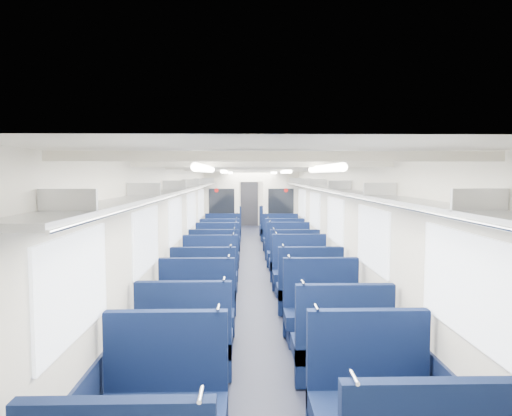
% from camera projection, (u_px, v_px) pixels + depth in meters
% --- Properties ---
extents(floor, '(2.80, 18.00, 0.01)m').
position_uv_depth(floor, '(253.00, 267.00, 10.80)').
color(floor, black).
rests_on(floor, ground).
extents(ceiling, '(2.80, 18.00, 0.01)m').
position_uv_depth(ceiling, '(253.00, 169.00, 10.63)').
color(ceiling, white).
rests_on(ceiling, wall_left).
extents(wall_left, '(0.02, 18.00, 2.35)m').
position_uv_depth(wall_left, '(194.00, 218.00, 10.69)').
color(wall_left, beige).
rests_on(wall_left, floor).
extents(dado_left, '(0.03, 17.90, 0.70)m').
position_uv_depth(dado_left, '(195.00, 253.00, 10.75)').
color(dado_left, '#0F1935').
rests_on(dado_left, floor).
extents(wall_right, '(0.02, 18.00, 2.35)m').
position_uv_depth(wall_right, '(312.00, 218.00, 10.75)').
color(wall_right, beige).
rests_on(wall_right, floor).
extents(dado_right, '(0.03, 17.90, 0.70)m').
position_uv_depth(dado_right, '(311.00, 253.00, 10.81)').
color(dado_right, '#0F1935').
rests_on(dado_right, floor).
extents(wall_far, '(2.80, 0.02, 2.35)m').
position_uv_depth(wall_far, '(249.00, 199.00, 19.69)').
color(wall_far, beige).
rests_on(wall_far, floor).
extents(luggage_rack_left, '(0.36, 17.40, 0.18)m').
position_uv_depth(luggage_rack_left, '(201.00, 185.00, 10.63)').
color(luggage_rack_left, '#B2B5BA').
rests_on(luggage_rack_left, wall_left).
extents(luggage_rack_right, '(0.36, 17.40, 0.18)m').
position_uv_depth(luggage_rack_right, '(304.00, 185.00, 10.69)').
color(luggage_rack_right, '#B2B5BA').
rests_on(luggage_rack_right, wall_right).
extents(windows, '(2.78, 15.60, 0.75)m').
position_uv_depth(windows, '(253.00, 210.00, 10.25)').
color(windows, white).
rests_on(windows, wall_left).
extents(ceiling_fittings, '(2.70, 16.06, 0.11)m').
position_uv_depth(ceiling_fittings, '(253.00, 171.00, 10.38)').
color(ceiling_fittings, beige).
rests_on(ceiling_fittings, ceiling).
extents(end_door, '(0.75, 0.06, 2.00)m').
position_uv_depth(end_door, '(249.00, 203.00, 19.65)').
color(end_door, black).
rests_on(end_door, floor).
extents(bulkhead, '(2.80, 0.10, 2.35)m').
position_uv_depth(bulkhead, '(251.00, 208.00, 13.42)').
color(bulkhead, beige).
rests_on(bulkhead, floor).
extents(seat_2, '(1.01, 0.56, 1.13)m').
position_uv_depth(seat_2, '(164.00, 408.00, 3.60)').
color(seat_2, '#0D1A3F').
rests_on(seat_2, floor).
extents(seat_3, '(1.01, 0.56, 1.13)m').
position_uv_depth(seat_3, '(371.00, 406.00, 3.64)').
color(seat_3, '#0D1A3F').
rests_on(seat_3, floor).
extents(seat_4, '(1.01, 0.56, 1.13)m').
position_uv_depth(seat_4, '(186.00, 346.00, 4.90)').
color(seat_4, '#0D1A3F').
rests_on(seat_4, floor).
extents(seat_5, '(1.01, 0.56, 1.13)m').
position_uv_depth(seat_5, '(341.00, 351.00, 4.78)').
color(seat_5, '#0D1A3F').
rests_on(seat_5, floor).
extents(seat_6, '(1.01, 0.56, 1.13)m').
position_uv_depth(seat_6, '(196.00, 316.00, 5.95)').
color(seat_6, '#0D1A3F').
rests_on(seat_6, floor).
extents(seat_7, '(1.01, 0.56, 1.13)m').
position_uv_depth(seat_7, '(322.00, 316.00, 5.97)').
color(seat_7, '#0D1A3F').
rests_on(seat_7, floor).
extents(seat_8, '(1.01, 0.56, 1.13)m').
position_uv_depth(seat_8, '(204.00, 293.00, 7.13)').
color(seat_8, '#0D1A3F').
rests_on(seat_8, floor).
extents(seat_9, '(1.01, 0.56, 1.13)m').
position_uv_depth(seat_9, '(309.00, 292.00, 7.16)').
color(seat_9, '#0D1A3F').
rests_on(seat_9, floor).
extents(seat_10, '(1.01, 0.56, 1.13)m').
position_uv_depth(seat_10, '(210.00, 277.00, 8.27)').
color(seat_10, '#0D1A3F').
rests_on(seat_10, floor).
extents(seat_11, '(1.01, 0.56, 1.13)m').
position_uv_depth(seat_11, '(300.00, 275.00, 8.38)').
color(seat_11, '#0D1A3F').
rests_on(seat_11, floor).
extents(seat_12, '(1.01, 0.56, 1.13)m').
position_uv_depth(seat_12, '(214.00, 264.00, 9.39)').
color(seat_12, '#0D1A3F').
rests_on(seat_12, floor).
extents(seat_13, '(1.01, 0.56, 1.13)m').
position_uv_depth(seat_13, '(294.00, 265.00, 9.37)').
color(seat_13, '#0D1A3F').
rests_on(seat_13, floor).
extents(seat_14, '(1.01, 0.56, 1.13)m').
position_uv_depth(seat_14, '(217.00, 256.00, 10.44)').
color(seat_14, '#0D1A3F').
rests_on(seat_14, floor).
extents(seat_15, '(1.01, 0.56, 1.13)m').
position_uv_depth(seat_15, '(289.00, 255.00, 10.55)').
color(seat_15, '#0D1A3F').
rests_on(seat_15, floor).
extents(seat_16, '(1.01, 0.56, 1.13)m').
position_uv_depth(seat_16, '(220.00, 247.00, 11.64)').
color(seat_16, '#0D1A3F').
rests_on(seat_16, floor).
extents(seat_17, '(1.01, 0.56, 1.13)m').
position_uv_depth(seat_17, '(284.00, 247.00, 11.72)').
color(seat_17, '#0D1A3F').
rests_on(seat_17, floor).
extents(seat_18, '(1.01, 0.56, 1.13)m').
position_uv_depth(seat_18, '(223.00, 240.00, 12.92)').
color(seat_18, '#0D1A3F').
rests_on(seat_18, floor).
extents(seat_19, '(1.01, 0.56, 1.13)m').
position_uv_depth(seat_19, '(281.00, 240.00, 12.86)').
color(seat_19, '#0D1A3F').
rests_on(seat_19, floor).
extents(seat_20, '(1.01, 0.56, 1.13)m').
position_uv_depth(seat_20, '(225.00, 232.00, 14.86)').
color(seat_20, '#0D1A3F').
rests_on(seat_20, floor).
extents(seat_21, '(1.01, 0.56, 1.13)m').
position_uv_depth(seat_21, '(276.00, 231.00, 14.99)').
color(seat_21, '#0D1A3F').
rests_on(seat_21, floor).
extents(seat_22, '(1.01, 0.56, 1.13)m').
position_uv_depth(seat_22, '(227.00, 228.00, 15.92)').
color(seat_22, '#0D1A3F').
rests_on(seat_22, floor).
extents(seat_23, '(1.01, 0.56, 1.13)m').
position_uv_depth(seat_23, '(274.00, 227.00, 16.07)').
color(seat_23, '#0D1A3F').
rests_on(seat_23, floor).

